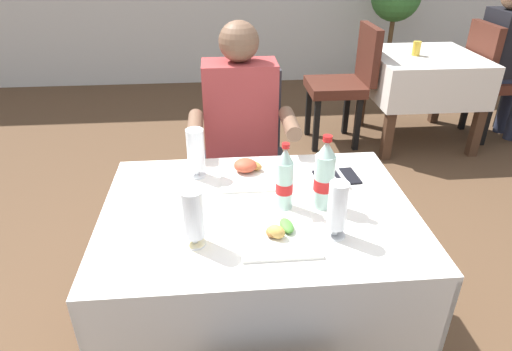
# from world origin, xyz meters

# --- Properties ---
(main_dining_table) EXTENTS (1.13, 0.83, 0.74)m
(main_dining_table) POSITION_xyz_m (0.07, 0.07, 0.56)
(main_dining_table) COLOR white
(main_dining_table) RESTS_ON ground
(chair_far_diner_seat) EXTENTS (0.44, 0.50, 0.97)m
(chair_far_diner_seat) POSITION_xyz_m (0.07, 0.88, 0.55)
(chair_far_diner_seat) COLOR #2D2D33
(chair_far_diner_seat) RESTS_ON ground
(seated_diner_far) EXTENTS (0.50, 0.46, 1.26)m
(seated_diner_far) POSITION_xyz_m (0.05, 0.77, 0.71)
(seated_diner_far) COLOR #282D42
(seated_diner_far) RESTS_ON ground
(plate_near_camera) EXTENTS (0.25, 0.25, 0.06)m
(plate_near_camera) POSITION_xyz_m (0.12, -0.10, 0.75)
(plate_near_camera) COLOR white
(plate_near_camera) RESTS_ON main_dining_table
(plate_far_diner) EXTENTS (0.23, 0.23, 0.06)m
(plate_far_diner) POSITION_xyz_m (0.05, 0.32, 0.76)
(plate_far_diner) COLOR white
(plate_far_diner) RESTS_ON main_dining_table
(beer_glass_left) EXTENTS (0.07, 0.07, 0.20)m
(beer_glass_left) POSITION_xyz_m (-0.16, 0.34, 0.84)
(beer_glass_left) COLOR white
(beer_glass_left) RESTS_ON main_dining_table
(beer_glass_middle) EXTENTS (0.07, 0.07, 0.20)m
(beer_glass_middle) POSITION_xyz_m (0.30, -0.11, 0.84)
(beer_glass_middle) COLOR white
(beer_glass_middle) RESTS_ON main_dining_table
(beer_glass_right) EXTENTS (0.07, 0.07, 0.20)m
(beer_glass_right) POSITION_xyz_m (-0.15, -0.12, 0.84)
(beer_glass_right) COLOR white
(beer_glass_right) RESTS_ON main_dining_table
(cola_bottle_primary) EXTENTS (0.06, 0.06, 0.25)m
(cola_bottle_primary) POSITION_xyz_m (0.16, 0.08, 0.85)
(cola_bottle_primary) COLOR silver
(cola_bottle_primary) RESTS_ON main_dining_table
(cola_bottle_secondary) EXTENTS (0.07, 0.07, 0.28)m
(cola_bottle_secondary) POSITION_xyz_m (0.30, 0.07, 0.86)
(cola_bottle_secondary) COLOR silver
(cola_bottle_secondary) RESTS_ON main_dining_table
(napkin_cutlery_set) EXTENTS (0.18, 0.19, 0.01)m
(napkin_cutlery_set) POSITION_xyz_m (0.41, 0.27, 0.74)
(napkin_cutlery_set) COLOR black
(napkin_cutlery_set) RESTS_ON main_dining_table
(background_dining_table) EXTENTS (0.84, 0.84, 0.74)m
(background_dining_table) POSITION_xyz_m (1.61, 2.18, 0.55)
(background_dining_table) COLOR white
(background_dining_table) RESTS_ON ground
(background_chair_left) EXTENTS (0.50, 0.44, 0.97)m
(background_chair_left) POSITION_xyz_m (0.98, 2.18, 0.55)
(background_chair_left) COLOR #4C2319
(background_chair_left) RESTS_ON ground
(background_chair_right) EXTENTS (0.50, 0.44, 0.97)m
(background_chair_right) POSITION_xyz_m (2.24, 2.18, 0.55)
(background_chair_right) COLOR #4C2319
(background_chair_right) RESTS_ON ground
(background_patron) EXTENTS (0.46, 0.50, 1.26)m
(background_patron) POSITION_xyz_m (2.29, 2.18, 0.71)
(background_patron) COLOR #282D42
(background_patron) RESTS_ON ground
(background_table_tumbler) EXTENTS (0.06, 0.06, 0.11)m
(background_table_tumbler) POSITION_xyz_m (1.52, 2.16, 0.79)
(background_table_tumbler) COLOR gold
(background_table_tumbler) RESTS_ON background_dining_table
(potted_plant_corner) EXTENTS (0.51, 0.51, 1.27)m
(potted_plant_corner) POSITION_xyz_m (1.82, 3.52, 0.83)
(potted_plant_corner) COLOR brown
(potted_plant_corner) RESTS_ON ground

